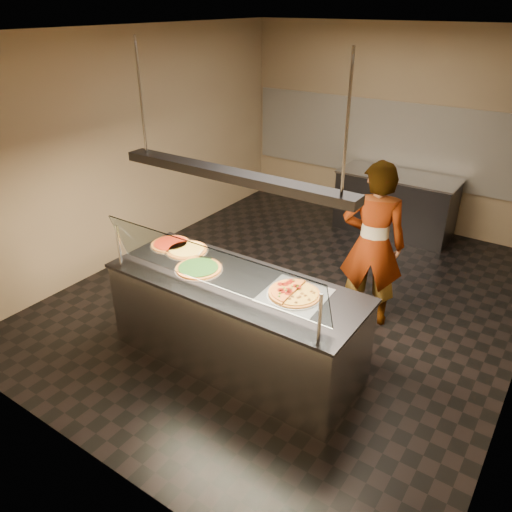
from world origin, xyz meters
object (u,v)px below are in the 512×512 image
Objects in this scene: pizza_spatula at (203,255)px; prep_table at (395,204)px; serving_counter at (236,322)px; sneeze_guard at (210,267)px; perforated_tray at (295,295)px; pizza_cheese at (187,250)px; half_pizza_sausage at (306,297)px; half_pizza_pepperoni at (284,289)px; worker at (373,245)px; heat_lamp_housing at (232,175)px; pizza_spinach at (199,268)px; pizza_tomato at (171,244)px.

prep_table is at bearing 79.32° from pizza_spatula.
serving_counter is 0.83m from sneeze_guard.
perforated_tray is 1.29× the size of pizza_cheese.
half_pizza_sausage is 0.26× the size of prep_table.
half_pizza_pepperoni is (0.48, 0.09, 0.50)m from serving_counter.
pizza_spatula is 1.81m from worker.
half_pizza_sausage is at bearing -5.14° from pizza_cheese.
half_pizza_sausage is at bearing -5.03° from pizza_spatula.
heat_lamp_housing is (-0.59, -0.09, 1.01)m from perforated_tray.
pizza_spinach is (-1.01, -0.11, 0.01)m from perforated_tray.
pizza_spatula is at bearing -100.68° from prep_table.
prep_table is 2.61m from worker.
half_pizza_sausage is at bearing 6.84° from serving_counter.
prep_table is at bearing 75.86° from pizza_cheese.
heat_lamp_housing is at bearing -19.57° from pizza_spatula.
perforated_tray is at bearing 6.23° from pizza_spinach.
heat_lamp_housing is at bearing -12.66° from pizza_tomato.
half_pizza_sausage is (0.71, 0.08, 0.49)m from serving_counter.
heat_lamp_housing is at bearing -92.26° from prep_table.
worker reaches higher than serving_counter.
pizza_spatula is at bearing 121.62° from pizza_spinach.
pizza_cheese is at bearing 174.11° from half_pizza_pepperoni.
perforated_tray is at bearing -0.46° from half_pizza_pepperoni.
pizza_spatula reaches higher than prep_table.
pizza_cheese is (-0.36, 0.24, -0.00)m from pizza_spinach.
pizza_tomato is 3.91m from prep_table.
pizza_tomato is 0.23× the size of worker.
perforated_tray is 1.15m from pizza_spatula.
pizza_spatula is at bearing 24.74° from worker.
pizza_spinach is at bearing -172.96° from half_pizza_pepperoni.
half_pizza_sausage is at bearing -0.89° from half_pizza_pepperoni.
half_pizza_pepperoni reaches higher than pizza_cheese.
half_pizza_sausage reaches higher than prep_table.
half_pizza_pepperoni is 1.04× the size of pizza_cheese.
half_pizza_pepperoni is 1.08× the size of pizza_tomato.
pizza_tomato is at bearing 15.59° from worker.
half_pizza_pepperoni reaches higher than serving_counter.
half_pizza_sausage is 1.22m from heat_lamp_housing.
half_pizza_pepperoni is (-0.11, 0.00, 0.03)m from perforated_tray.
prep_table is 0.77× the size of heat_lamp_housing.
worker is at bearing 87.34° from half_pizza_sausage.
pizza_spinach is 4.02m from prep_table.
sneeze_guard is at bearing -92.08° from prep_table.
half_pizza_pepperoni is at bearing -85.11° from prep_table.
half_pizza_pepperoni is 1.04m from pizza_spatula.
worker is at bearing 50.90° from pizza_spinach.
heat_lamp_housing is (1.01, -0.23, 1.01)m from pizza_tomato.
heat_lamp_housing is at bearing 43.32° from worker.
pizza_spinach reaches higher than pizza_cheese.
serving_counter is at bearing -12.66° from pizza_tomato.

